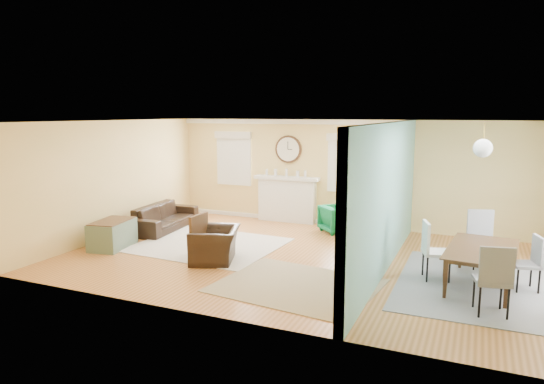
# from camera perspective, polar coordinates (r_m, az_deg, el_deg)

# --- Properties ---
(floor) EXTENTS (9.00, 9.00, 0.00)m
(floor) POSITION_cam_1_polar(r_m,az_deg,el_deg) (9.37, 3.80, -7.85)
(floor) COLOR #A25D26
(floor) RESTS_ON ground
(wall_back) EXTENTS (9.00, 0.02, 2.60)m
(wall_back) POSITION_cam_1_polar(r_m,az_deg,el_deg) (11.91, 8.72, 2.16)
(wall_back) COLOR #DBBF6C
(wall_back) RESTS_ON ground
(wall_front) EXTENTS (9.00, 0.02, 2.60)m
(wall_front) POSITION_cam_1_polar(r_m,az_deg,el_deg) (6.37, -5.18, -3.98)
(wall_front) COLOR #DBBF6C
(wall_front) RESTS_ON ground
(wall_left) EXTENTS (0.02, 6.00, 2.60)m
(wall_left) POSITION_cam_1_polar(r_m,az_deg,el_deg) (11.37, -18.02, 1.47)
(wall_left) COLOR #DBBF6C
(wall_left) RESTS_ON ground
(ceiling) EXTENTS (9.00, 6.00, 0.02)m
(ceiling) POSITION_cam_1_polar(r_m,az_deg,el_deg) (8.95, 3.98, 8.26)
(ceiling) COLOR white
(ceiling) RESTS_ON wall_back
(partition) EXTENTS (0.17, 6.00, 2.60)m
(partition) POSITION_cam_1_polar(r_m,az_deg,el_deg) (8.96, 13.66, 0.03)
(partition) COLOR #DBBF6C
(partition) RESTS_ON ground
(fireplace) EXTENTS (1.70, 0.30, 1.17)m
(fireplace) POSITION_cam_1_polar(r_m,az_deg,el_deg) (12.36, 1.76, -0.78)
(fireplace) COLOR white
(fireplace) RESTS_ON ground
(wall_clock) EXTENTS (0.70, 0.07, 0.70)m
(wall_clock) POSITION_cam_1_polar(r_m,az_deg,el_deg) (12.29, 1.94, 5.05)
(wall_clock) COLOR #4C321E
(wall_clock) RESTS_ON wall_back
(window_left) EXTENTS (1.05, 0.13, 1.42)m
(window_left) POSITION_cam_1_polar(r_m,az_deg,el_deg) (12.94, -4.51, 4.39)
(window_left) COLOR white
(window_left) RESTS_ON wall_back
(window_right) EXTENTS (1.05, 0.13, 1.42)m
(window_right) POSITION_cam_1_polar(r_m,az_deg,el_deg) (11.82, 8.94, 3.84)
(window_right) COLOR white
(window_right) RESTS_ON wall_back
(pendant) EXTENTS (0.30, 0.30, 0.55)m
(pendant) POSITION_cam_1_polar(r_m,az_deg,el_deg) (8.46, 23.56, 4.75)
(pendant) COLOR gold
(pendant) RESTS_ON ceiling
(rug_cream) EXTENTS (2.99, 2.63, 0.02)m
(rug_cream) POSITION_cam_1_polar(r_m,az_deg,el_deg) (10.35, -7.47, -6.19)
(rug_cream) COLOR beige
(rug_cream) RESTS_ON floor
(rug_jute) EXTENTS (2.68, 2.29, 0.01)m
(rug_jute) POSITION_cam_1_polar(r_m,az_deg,el_deg) (7.97, 2.95, -10.93)
(rug_jute) COLOR tan
(rug_jute) RESTS_ON floor
(rug_grey) EXTENTS (2.58, 3.23, 0.01)m
(rug_grey) POSITION_cam_1_polar(r_m,az_deg,el_deg) (8.61, 23.47, -10.14)
(rug_grey) COLOR gray
(rug_grey) RESTS_ON floor
(sofa) EXTENTS (0.99, 2.11, 0.60)m
(sofa) POSITION_cam_1_polar(r_m,az_deg,el_deg) (11.87, -12.57, -2.89)
(sofa) COLOR black
(sofa) RESTS_ON floor
(eames_chair) EXTENTS (1.14, 1.21, 0.63)m
(eames_chair) POSITION_cam_1_polar(r_m,az_deg,el_deg) (9.19, -6.70, -6.18)
(eames_chair) COLOR black
(eames_chair) RESTS_ON floor
(green_chair) EXTENTS (0.97, 0.97, 0.63)m
(green_chair) POSITION_cam_1_polar(r_m,az_deg,el_deg) (11.41, 7.67, -3.15)
(green_chair) COLOR #116238
(green_chair) RESTS_ON floor
(trunk) EXTENTS (0.78, 1.09, 0.57)m
(trunk) POSITION_cam_1_polar(r_m,az_deg,el_deg) (10.56, -18.26, -4.72)
(trunk) COLOR #5A715B
(trunk) RESTS_ON floor
(credenza) EXTENTS (0.50, 1.48, 0.80)m
(credenza) POSITION_cam_1_polar(r_m,az_deg,el_deg) (10.11, 12.39, -4.41)
(credenza) COLOR #A56E37
(credenza) RESTS_ON floor
(tv) EXTENTS (0.21, 1.10, 0.63)m
(tv) POSITION_cam_1_polar(r_m,az_deg,el_deg) (9.97, 12.43, -0.40)
(tv) COLOR black
(tv) RESTS_ON credenza
(garden_stool) EXTENTS (0.33, 0.33, 0.49)m
(garden_stool) POSITION_cam_1_polar(r_m,az_deg,el_deg) (9.28, 11.49, -6.61)
(garden_stool) COLOR white
(garden_stool) RESTS_ON floor
(potted_plant) EXTENTS (0.51, 0.50, 0.43)m
(potted_plant) POSITION_cam_1_polar(r_m,az_deg,el_deg) (9.17, 11.58, -3.85)
(potted_plant) COLOR #337F33
(potted_plant) RESTS_ON garden_stool
(dining_table) EXTENTS (1.17, 1.89, 0.64)m
(dining_table) POSITION_cam_1_polar(r_m,az_deg,el_deg) (8.52, 23.61, -8.16)
(dining_table) COLOR #4C321E
(dining_table) RESTS_ON floor
(dining_chair_n) EXTENTS (0.57, 0.57, 1.03)m
(dining_chair_n) POSITION_cam_1_polar(r_m,az_deg,el_deg) (9.46, 23.58, -4.65)
(dining_chair_n) COLOR gray
(dining_chair_n) RESTS_ON floor
(dining_chair_s) EXTENTS (0.53, 0.53, 1.01)m
(dining_chair_s) POSITION_cam_1_polar(r_m,az_deg,el_deg) (7.37, 24.51, -8.64)
(dining_chair_s) COLOR gray
(dining_chair_s) RESTS_ON floor
(dining_chair_w) EXTENTS (0.55, 0.55, 0.99)m
(dining_chair_w) POSITION_cam_1_polar(r_m,az_deg,el_deg) (8.52, 18.84, -6.03)
(dining_chair_w) COLOR white
(dining_chair_w) RESTS_ON floor
(dining_chair_e) EXTENTS (0.48, 0.48, 0.88)m
(dining_chair_e) POSITION_cam_1_polar(r_m,az_deg,el_deg) (8.58, 27.71, -6.96)
(dining_chair_e) COLOR gray
(dining_chair_e) RESTS_ON floor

